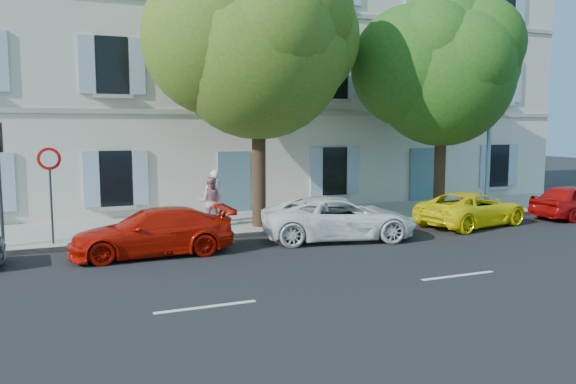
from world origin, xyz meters
name	(u,v)px	position (x,y,z in m)	size (l,w,h in m)	color
ground	(370,243)	(0.00, 0.00, 0.00)	(90.00, 90.00, 0.00)	black
sidewalk	(308,218)	(0.00, 4.45, 0.07)	(36.00, 4.50, 0.15)	#A09E96
kerb	(335,228)	(0.00, 2.28, 0.08)	(36.00, 0.16, 0.16)	#9E998E
building	(257,70)	(0.00, 10.20, 6.00)	(28.00, 7.00, 12.00)	beige
car_red_coupe	(153,232)	(-6.24, 0.89, 0.63)	(1.77, 4.34, 1.26)	#BA1205
car_white_coupe	(339,218)	(-0.59, 0.87, 0.66)	(2.19, 4.74, 1.32)	white
car_yellow_supercar	(472,209)	(4.79, 1.19, 0.60)	(1.99, 4.31, 1.20)	#FFE80A
car_red_hatchback	(576,201)	(9.54, 1.01, 0.65)	(1.54, 3.83, 1.31)	#AB0B0A
tree_left	(258,51)	(-2.37, 3.21, 5.89)	(5.75, 5.75, 8.92)	#3A2819
tree_right	(443,76)	(4.81, 3.08, 5.33)	(5.24, 5.24, 8.08)	#3A2819
road_sign	(50,175)	(-8.74, 2.72, 2.12)	(0.63, 0.09, 2.73)	#383A3D
street_lamp	(494,86)	(6.78, 2.54, 4.95)	(0.33, 1.81, 8.48)	#7293BF
pedestrian_a	(214,196)	(-3.56, 4.48, 1.06)	(0.67, 0.44, 1.83)	silver
pedestrian_b	(211,202)	(-3.88, 3.79, 0.98)	(0.80, 0.63, 1.65)	#B47377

